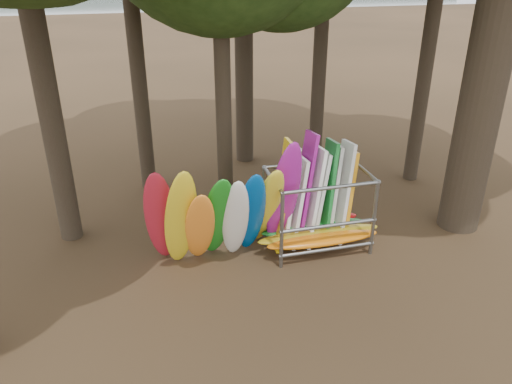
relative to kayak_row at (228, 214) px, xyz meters
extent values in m
plane|color=#47331E|center=(1.50, -0.68, -1.33)|extent=(120.00, 120.00, 0.00)
plane|color=gray|center=(1.50, 59.32, -1.33)|extent=(160.00, 160.00, 0.00)
cylinder|color=black|center=(4.27, 5.52, 3.89)|extent=(0.46, 0.46, 10.43)
cylinder|color=black|center=(0.44, 2.45, 3.26)|extent=(0.41, 0.41, 9.18)
ellipsoid|color=#AE1B2E|center=(-1.50, 0.17, 0.02)|extent=(0.86, 1.43, 2.80)
ellipsoid|color=gold|center=(-1.09, -0.17, 0.09)|extent=(0.90, 1.57, 2.94)
ellipsoid|color=orange|center=(-0.68, -0.16, -0.18)|extent=(0.71, 1.56, 2.41)
ellipsoid|color=#1A821D|center=(-0.27, -0.10, -0.03)|extent=(0.79, 1.72, 2.71)
ellipsoid|color=silver|center=(0.14, -0.17, -0.08)|extent=(0.72, 1.57, 2.63)
ellipsoid|color=#024796|center=(0.55, 0.02, -0.08)|extent=(0.71, 1.45, 2.62)
ellipsoid|color=gold|center=(0.96, 0.18, -0.06)|extent=(0.79, 1.80, 2.70)
ellipsoid|color=#931885|center=(1.36, 0.11, 0.21)|extent=(0.88, 1.34, 3.17)
ellipsoid|color=orange|center=(2.30, -0.20, -0.91)|extent=(2.87, 0.55, 0.24)
ellipsoid|color=#A28615|center=(2.30, 0.06, -0.91)|extent=(3.19, 0.55, 0.24)
ellipsoid|color=#176B24|center=(2.30, 0.42, -0.91)|extent=(2.77, 0.55, 0.24)
ellipsoid|color=red|center=(2.30, 0.76, -0.91)|extent=(2.67, 0.55, 0.24)
cube|color=gold|center=(1.43, 0.42, 0.07)|extent=(0.47, 0.77, 2.82)
cube|color=white|center=(1.62, 0.54, -0.02)|extent=(0.46, 0.79, 2.64)
cube|color=silver|center=(1.82, 0.44, -0.18)|extent=(0.45, 0.76, 2.32)
cube|color=#8A177B|center=(2.01, 0.54, 0.12)|extent=(0.59, 0.84, 2.91)
cube|color=white|center=(2.21, 0.37, -0.05)|extent=(0.49, 0.78, 2.57)
cube|color=silver|center=(2.40, 0.53, -0.14)|extent=(0.48, 0.76, 2.39)
cube|color=#19712C|center=(2.60, 0.44, 0.00)|extent=(0.36, 0.80, 2.70)
cube|color=silver|center=(2.79, 0.57, -0.08)|extent=(0.37, 0.76, 2.53)
cube|color=silver|center=(2.99, 0.39, -0.02)|extent=(0.43, 0.81, 2.64)
cube|color=orange|center=(3.18, 0.52, -0.15)|extent=(0.34, 0.76, 2.38)
camera|label=1|loc=(-1.94, -9.89, 5.35)|focal=35.00mm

